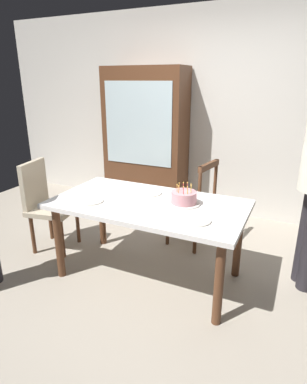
% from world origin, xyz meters
% --- Properties ---
extents(ground, '(6.40, 6.40, 0.00)m').
position_xyz_m(ground, '(0.00, 0.00, 0.00)').
color(ground, '#9E9384').
extents(back_wall, '(6.40, 0.10, 2.60)m').
position_xyz_m(back_wall, '(0.00, 1.85, 1.30)').
color(back_wall, beige).
rests_on(back_wall, ground).
extents(dining_table, '(1.67, 0.90, 0.73)m').
position_xyz_m(dining_table, '(0.00, 0.00, 0.65)').
color(dining_table, white).
rests_on(dining_table, ground).
extents(birthday_cake, '(0.28, 0.28, 0.18)m').
position_xyz_m(birthday_cake, '(0.29, 0.09, 0.79)').
color(birthday_cake, silver).
rests_on(birthday_cake, dining_table).
extents(plate_near_celebrant, '(0.22, 0.22, 0.01)m').
position_xyz_m(plate_near_celebrant, '(-0.46, -0.20, 0.74)').
color(plate_near_celebrant, silver).
rests_on(plate_near_celebrant, dining_table).
extents(plate_far_side, '(0.22, 0.22, 0.01)m').
position_xyz_m(plate_far_side, '(-0.08, 0.20, 0.74)').
color(plate_far_side, silver).
rests_on(plate_far_side, dining_table).
extents(plate_near_guest, '(0.22, 0.22, 0.01)m').
position_xyz_m(plate_near_guest, '(0.50, -0.20, 0.74)').
color(plate_near_guest, silver).
rests_on(plate_near_guest, dining_table).
extents(fork_near_celebrant, '(0.18, 0.03, 0.01)m').
position_xyz_m(fork_near_celebrant, '(-0.62, -0.18, 0.74)').
color(fork_near_celebrant, silver).
rests_on(fork_near_celebrant, dining_table).
extents(fork_far_side, '(0.18, 0.02, 0.01)m').
position_xyz_m(fork_far_side, '(-0.24, 0.20, 0.74)').
color(fork_far_side, silver).
rests_on(fork_far_side, dining_table).
extents(fork_near_guest, '(0.18, 0.03, 0.01)m').
position_xyz_m(fork_near_guest, '(0.34, -0.22, 0.74)').
color(fork_near_guest, silver).
rests_on(fork_near_guest, dining_table).
extents(chair_spindle_back, '(0.51, 0.51, 0.95)m').
position_xyz_m(chair_spindle_back, '(0.15, 0.76, 0.46)').
color(chair_spindle_back, tan).
rests_on(chair_spindle_back, ground).
extents(chair_upholstered, '(0.52, 0.52, 0.95)m').
position_xyz_m(chair_upholstered, '(-1.22, 0.04, 0.53)').
color(chair_upholstered, tan).
rests_on(chair_upholstered, ground).
extents(china_cabinet, '(1.10, 0.45, 1.90)m').
position_xyz_m(china_cabinet, '(-0.80, 1.56, 0.95)').
color(china_cabinet, '#56331E').
rests_on(china_cabinet, ground).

